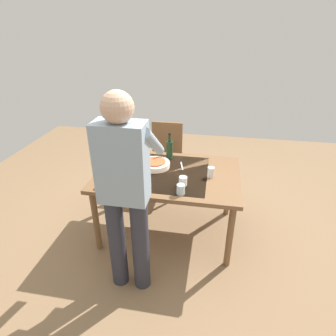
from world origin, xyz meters
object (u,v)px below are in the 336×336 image
object	(u,v)px
wine_glass_right	(127,157)
serving_bowl_pasta	(155,164)
person_server	(125,188)
wine_bottle	(170,149)
wine_glass_left	(110,174)
water_cup_near_right	(183,181)
dining_table	(168,179)
water_cup_far_left	(116,172)
water_cup_far_right	(211,172)
water_cup_near_left	(181,189)
dinner_plate_near	(139,185)
chair_near	(166,153)

from	to	relation	value
wine_glass_right	serving_bowl_pasta	xyz separation A→B (m)	(-0.28, -0.04, -0.07)
person_server	wine_bottle	world-z (taller)	person_server
wine_glass_left	water_cup_near_right	bearing A→B (deg)	-171.98
dining_table	water_cup_far_left	size ratio (longest dim) A/B	13.93
water_cup_far_left	serving_bowl_pasta	xyz separation A→B (m)	(-0.33, -0.27, -0.02)
water_cup_near_right	water_cup_far_right	xyz separation A→B (m)	(-0.24, -0.20, 0.01)
water_cup_near_left	water_cup_far_right	world-z (taller)	water_cup_far_right
person_server	water_cup_near_left	size ratio (longest dim) A/B	18.31
water_cup_far_right	dinner_plate_near	distance (m)	0.70
chair_near	person_server	distance (m)	1.65
water_cup_far_right	dinner_plate_near	bearing A→B (deg)	24.32
dining_table	water_cup_near_left	size ratio (longest dim) A/B	15.35
chair_near	wine_glass_right	size ratio (longest dim) A/B	6.03
water_cup_far_right	wine_glass_left	bearing A→B (deg)	18.04
wine_glass_left	serving_bowl_pasta	world-z (taller)	wine_glass_left
wine_glass_right	serving_bowl_pasta	bearing A→B (deg)	-171.64
chair_near	serving_bowl_pasta	bearing A→B (deg)	92.30
wine_glass_left	water_cup_near_left	world-z (taller)	wine_glass_left
dinner_plate_near	water_cup_near_left	bearing A→B (deg)	170.94
chair_near	serving_bowl_pasta	world-z (taller)	chair_near
wine_bottle	dinner_plate_near	bearing A→B (deg)	73.93
person_server	serving_bowl_pasta	bearing A→B (deg)	-92.85
wine_glass_left	wine_glass_right	size ratio (longest dim) A/B	1.00
dinner_plate_near	chair_near	bearing A→B (deg)	-91.81
person_server	wine_glass_right	world-z (taller)	person_server
dining_table	wine_glass_right	distance (m)	0.47
wine_glass_left	water_cup_near_left	distance (m)	0.67
chair_near	water_cup_near_right	xyz separation A→B (m)	(-0.36, 1.07, 0.23)
wine_glass_left	dining_table	bearing A→B (deg)	-147.50
serving_bowl_pasta	wine_glass_right	bearing A→B (deg)	8.36
water_cup_near_left	serving_bowl_pasta	bearing A→B (deg)	-54.61
dining_table	dinner_plate_near	size ratio (longest dim) A/B	6.16
dining_table	water_cup_far_left	distance (m)	0.52
chair_near	water_cup_far_left	world-z (taller)	chair_near
wine_glass_left	water_cup_near_left	size ratio (longest dim) A/B	1.64
chair_near	wine_glass_left	distance (m)	1.24
water_cup_near_right	serving_bowl_pasta	xyz separation A→B (m)	(0.33, -0.31, -0.01)
wine_bottle	dinner_plate_near	size ratio (longest dim) A/B	1.29
water_cup_far_right	dinner_plate_near	xyz separation A→B (m)	(0.64, 0.29, -0.04)
wine_glass_right	serving_bowl_pasta	distance (m)	0.29
water_cup_near_right	water_cup_far_left	bearing A→B (deg)	-3.90
wine_glass_left	water_cup_far_left	world-z (taller)	wine_glass_left
wine_bottle	water_cup_near_right	world-z (taller)	wine_bottle
water_cup_near_right	wine_glass_right	bearing A→B (deg)	-23.88
chair_near	water_cup_near_left	world-z (taller)	chair_near
wine_glass_left	water_cup_far_right	xyz separation A→B (m)	(-0.91, -0.29, -0.05)
dining_table	dinner_plate_near	xyz separation A→B (m)	(0.22, 0.30, 0.08)
chair_near	water_cup_near_right	distance (m)	1.16
dinner_plate_near	wine_glass_right	bearing A→B (deg)	-59.15
dining_table	wine_bottle	distance (m)	0.37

